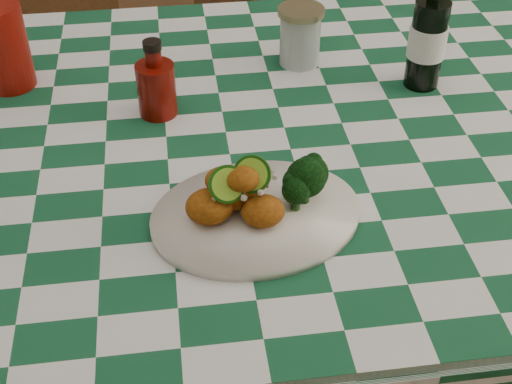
{
  "coord_description": "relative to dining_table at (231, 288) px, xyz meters",
  "views": [
    {
      "loc": [
        -0.09,
        -1.01,
        1.49
      ],
      "look_at": [
        0.02,
        -0.24,
        0.84
      ],
      "focal_mm": 50.0,
      "sensor_mm": 36.0,
      "label": 1
    }
  ],
  "objects": [
    {
      "name": "red_tumbler",
      "position": [
        -0.39,
        0.21,
        0.47
      ],
      "size": [
        0.12,
        0.12,
        0.16
      ],
      "primitive_type": "cylinder",
      "rotation": [
        0.0,
        0.0,
        0.39
      ],
      "color": "maroon",
      "rests_on": "dining_table"
    },
    {
      "name": "mason_jar",
      "position": [
        0.17,
        0.22,
        0.45
      ],
      "size": [
        0.09,
        0.09,
        0.12
      ],
      "primitive_type": null,
      "rotation": [
        0.0,
        0.0,
        0.04
      ],
      "color": "#B2BCBA",
      "rests_on": "dining_table"
    },
    {
      "name": "wooden_chair_right",
      "position": [
        0.21,
        0.76,
        0.08
      ],
      "size": [
        0.45,
        0.47,
        0.95
      ],
      "primitive_type": null,
      "rotation": [
        0.0,
        0.0,
        -0.03
      ],
      "color": "#472814",
      "rests_on": "ground"
    },
    {
      "name": "beer_bottle",
      "position": [
        0.38,
        0.11,
        0.51
      ],
      "size": [
        0.09,
        0.09,
        0.24
      ],
      "primitive_type": null,
      "rotation": [
        0.0,
        0.0,
        0.4
      ],
      "color": "black",
      "rests_on": "dining_table"
    },
    {
      "name": "plate",
      "position": [
        0.02,
        -0.24,
        0.4
      ],
      "size": [
        0.34,
        0.29,
        0.02
      ],
      "primitive_type": null,
      "rotation": [
        0.0,
        0.0,
        0.15
      ],
      "color": "silver",
      "rests_on": "dining_table"
    },
    {
      "name": "fried_chicken_pile",
      "position": [
        0.0,
        -0.24,
        0.45
      ],
      "size": [
        0.13,
        0.1,
        0.08
      ],
      "primitive_type": null,
      "color": "#A55810",
      "rests_on": "plate"
    },
    {
      "name": "broccoli_side",
      "position": [
        0.1,
        -0.22,
        0.45
      ],
      "size": [
        0.09,
        0.09,
        0.07
      ],
      "primitive_type": null,
      "color": "black",
      "rests_on": "plate"
    },
    {
      "name": "ketchup_bottle",
      "position": [
        -0.11,
        0.08,
        0.46
      ],
      "size": [
        0.07,
        0.07,
        0.14
      ],
      "primitive_type": null,
      "rotation": [
        0.0,
        0.0,
        -0.09
      ],
      "color": "#600B04",
      "rests_on": "dining_table"
    },
    {
      "name": "dining_table",
      "position": [
        0.0,
        0.0,
        0.0
      ],
      "size": [
        1.66,
        1.06,
        0.79
      ],
      "primitive_type": null,
      "color": "#15512F",
      "rests_on": "ground"
    },
    {
      "name": "wooden_chair_left",
      "position": [
        -0.38,
        0.76,
        0.09
      ],
      "size": [
        0.55,
        0.57,
        0.97
      ],
      "primitive_type": null,
      "rotation": [
        0.0,
        0.0,
        0.28
      ],
      "color": "#472814",
      "rests_on": "ground"
    }
  ]
}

